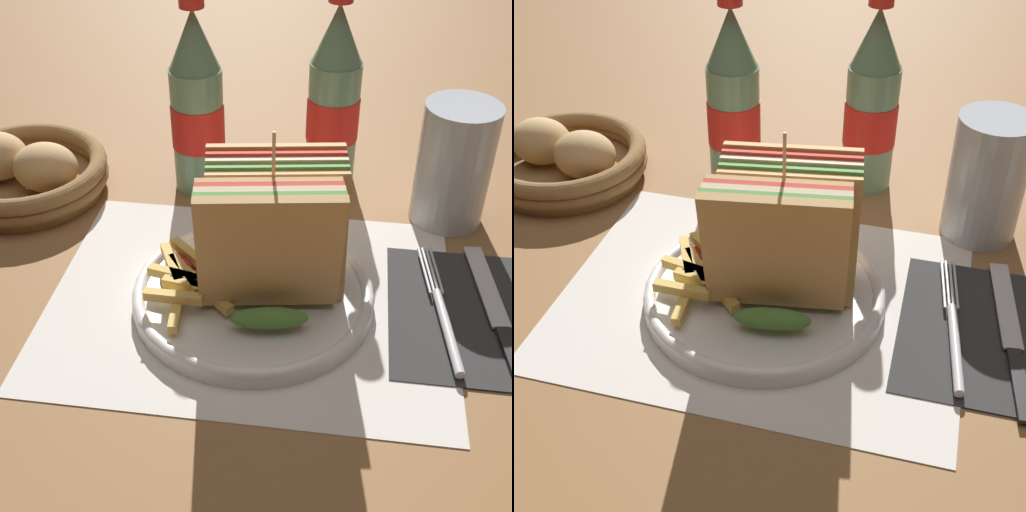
# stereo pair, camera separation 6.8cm
# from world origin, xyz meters

# --- Properties ---
(ground_plane) EXTENTS (4.00, 4.00, 0.00)m
(ground_plane) POSITION_xyz_m (0.00, 0.00, 0.00)
(ground_plane) COLOR olive
(placemat) EXTENTS (0.39, 0.30, 0.00)m
(placemat) POSITION_xyz_m (0.02, 0.03, 0.00)
(placemat) COLOR silver
(placemat) RESTS_ON ground_plane
(plate_main) EXTENTS (0.23, 0.23, 0.02)m
(plate_main) POSITION_xyz_m (0.02, 0.03, 0.01)
(plate_main) COLOR white
(plate_main) RESTS_ON ground_plane
(club_sandwich) EXTENTS (0.14, 0.13, 0.17)m
(club_sandwich) POSITION_xyz_m (0.04, 0.03, 0.08)
(club_sandwich) COLOR tan
(club_sandwich) RESTS_ON plate_main
(fries_pile) EXTENTS (0.09, 0.12, 0.02)m
(fries_pile) POSITION_xyz_m (-0.04, 0.01, 0.03)
(fries_pile) COLOR #E0B756
(fries_pile) RESTS_ON plate_main
(ketchup_blob) EXTENTS (0.04, 0.03, 0.01)m
(ketchup_blob) POSITION_xyz_m (-0.05, 0.05, 0.03)
(ketchup_blob) COLOR maroon
(ketchup_blob) RESTS_ON plate_main
(napkin) EXTENTS (0.15, 0.19, 0.00)m
(napkin) POSITION_xyz_m (0.22, 0.03, 0.00)
(napkin) COLOR #2D2D2D
(napkin) RESTS_ON ground_plane
(fork) EXTENTS (0.03, 0.18, 0.01)m
(fork) POSITION_xyz_m (0.20, 0.02, 0.01)
(fork) COLOR silver
(fork) RESTS_ON napkin
(knife) EXTENTS (0.04, 0.21, 0.00)m
(knife) POSITION_xyz_m (0.25, 0.03, 0.01)
(knife) COLOR black
(knife) RESTS_ON napkin
(coke_bottle_near) EXTENTS (0.06, 0.06, 0.24)m
(coke_bottle_near) POSITION_xyz_m (-0.07, 0.23, 0.10)
(coke_bottle_near) COLOR slate
(coke_bottle_near) RESTS_ON ground_plane
(coke_bottle_far) EXTENTS (0.06, 0.06, 0.24)m
(coke_bottle_far) POSITION_xyz_m (0.08, 0.27, 0.10)
(coke_bottle_far) COLOR slate
(coke_bottle_far) RESTS_ON ground_plane
(glass_near) EXTENTS (0.08, 0.08, 0.14)m
(glass_near) POSITION_xyz_m (0.21, 0.20, 0.06)
(glass_near) COLOR silver
(glass_near) RESTS_ON ground_plane
(bread_basket) EXTENTS (0.20, 0.20, 0.07)m
(bread_basket) POSITION_xyz_m (-0.27, 0.19, 0.03)
(bread_basket) COLOR olive
(bread_basket) RESTS_ON ground_plane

